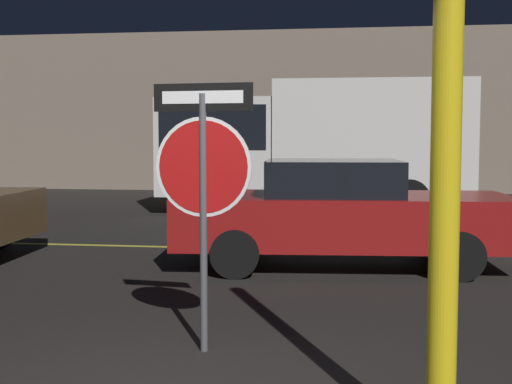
{
  "coord_description": "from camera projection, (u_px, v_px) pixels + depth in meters",
  "views": [
    {
      "loc": [
        1.19,
        -4.07,
        1.74
      ],
      "look_at": [
        0.12,
        3.22,
        1.15
      ],
      "focal_mm": 50.0,
      "sensor_mm": 36.0,
      "label": 1
    }
  ],
  "objects": [
    {
      "name": "yellow_pole_right",
      "position": [
        446.0,
        154.0,
        3.73
      ],
      "size": [
        0.16,
        0.16,
        3.29
      ],
      "primitive_type": "cylinder",
      "color": "yellow",
      "rests_on": "ground_plane"
    },
    {
      "name": "stop_sign",
      "position": [
        203.0,
        166.0,
        5.65
      ],
      "size": [
        0.82,
        0.11,
        2.15
      ],
      "rotation": [
        0.0,
        0.0,
        -0.11
      ],
      "color": "#4C4C51",
      "rests_on": "ground_plane"
    },
    {
      "name": "passing_car_2",
      "position": [
        341.0,
        213.0,
        9.39
      ],
      "size": [
        4.56,
        2.14,
        1.42
      ],
      "rotation": [
        0.0,
        0.0,
        -1.49
      ],
      "color": "maroon",
      "rests_on": "ground_plane"
    },
    {
      "name": "delivery_truck",
      "position": [
        309.0,
        141.0,
        15.94
      ],
      "size": [
        6.83,
        2.44,
        2.92
      ],
      "rotation": [
        0.0,
        0.0,
        1.58
      ],
      "color": "silver",
      "rests_on": "ground_plane"
    },
    {
      "name": "road_center_stripe",
      "position": [
        281.0,
        249.0,
        10.87
      ],
      "size": [
        38.49,
        0.12,
        0.01
      ],
      "primitive_type": "cube",
      "color": "gold",
      "rests_on": "ground_plane"
    },
    {
      "name": "building_backdrop",
      "position": [
        306.0,
        113.0,
        23.86
      ],
      "size": [
        24.99,
        4.17,
        4.96
      ],
      "primitive_type": "cube",
      "color": "#7A6B5B",
      "rests_on": "ground_plane"
    }
  ]
}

